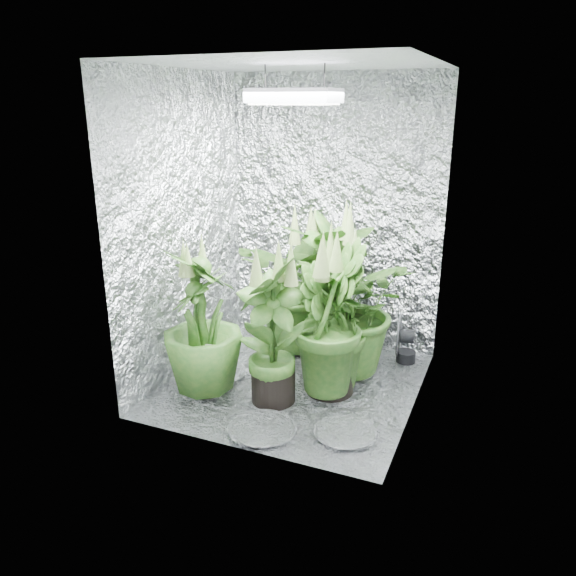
# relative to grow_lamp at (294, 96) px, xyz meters

# --- Properties ---
(ground) EXTENTS (1.60, 1.60, 0.00)m
(ground) POSITION_rel_grow_lamp_xyz_m (0.00, 0.00, -1.83)
(ground) COLOR silver
(ground) RESTS_ON ground
(walls) EXTENTS (1.62, 1.62, 2.00)m
(walls) POSITION_rel_grow_lamp_xyz_m (0.00, 0.00, -0.83)
(walls) COLOR silver
(walls) RESTS_ON ground
(ceiling) EXTENTS (1.60, 1.60, 0.01)m
(ceiling) POSITION_rel_grow_lamp_xyz_m (0.00, 0.00, 0.17)
(ceiling) COLOR silver
(ceiling) RESTS_ON walls
(grow_lamp) EXTENTS (0.50, 0.30, 0.22)m
(grow_lamp) POSITION_rel_grow_lamp_xyz_m (0.00, 0.00, 0.00)
(grow_lamp) COLOR gray
(grow_lamp) RESTS_ON ceiling
(plant_a) EXTENTS (0.95, 0.95, 1.09)m
(plant_a) POSITION_rel_grow_lamp_xyz_m (-0.14, 0.55, -1.31)
(plant_a) COLOR black
(plant_a) RESTS_ON ground
(plant_b) EXTENTS (0.70, 0.70, 1.15)m
(plant_b) POSITION_rel_grow_lamp_xyz_m (0.11, 0.47, -1.29)
(plant_b) COLOR black
(plant_b) RESTS_ON ground
(plant_c) EXTENTS (0.54, 0.54, 1.07)m
(plant_c) POSITION_rel_grow_lamp_xyz_m (0.26, -0.01, -1.34)
(plant_c) COLOR black
(plant_c) RESTS_ON ground
(plant_d) EXTENTS (0.69, 0.69, 1.01)m
(plant_d) POSITION_rel_grow_lamp_xyz_m (-0.50, -0.30, -1.36)
(plant_d) COLOR black
(plant_d) RESTS_ON ground
(plant_e) EXTENTS (0.90, 0.90, 1.04)m
(plant_e) POSITION_rel_grow_lamp_xyz_m (0.25, 0.26, -1.33)
(plant_e) COLOR black
(plant_e) RESTS_ON ground
(plant_f) EXTENTS (0.59, 0.59, 1.04)m
(plant_f) POSITION_rel_grow_lamp_xyz_m (-0.03, -0.25, -1.35)
(plant_f) COLOR black
(plant_f) RESTS_ON ground
(circulation_fan) EXTENTS (0.15, 0.31, 0.35)m
(circulation_fan) POSITION_rel_grow_lamp_xyz_m (0.60, 0.62, -1.68)
(circulation_fan) COLOR black
(circulation_fan) RESTS_ON ground
(plant_label) EXTENTS (0.06, 0.03, 0.09)m
(plant_label) POSITION_rel_grow_lamp_xyz_m (-0.44, -0.33, -1.53)
(plant_label) COLOR white
(plant_label) RESTS_ON plant_d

